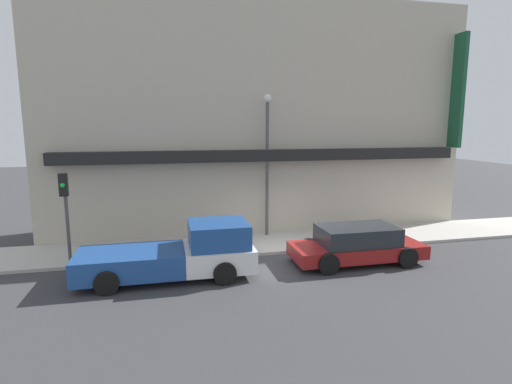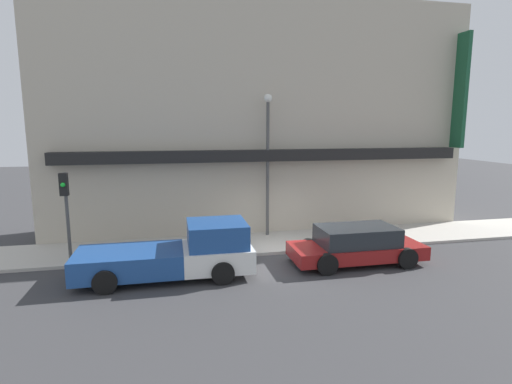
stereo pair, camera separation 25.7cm
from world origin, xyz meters
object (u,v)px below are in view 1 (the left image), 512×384
Objects in this scene: fire_hydrant at (181,247)px; street_lamp at (267,150)px; traffic_light at (65,201)px; parked_car at (357,244)px; pickup_truck at (180,254)px.

fire_hydrant is 0.10× the size of street_lamp.
fire_hydrant is at bearing -1.18° from traffic_light.
parked_car is 1.50× the size of traffic_light.
parked_car reaches higher than fire_hydrant.
traffic_light is (-3.85, 1.97, 1.57)m from pickup_truck.
traffic_light is at bearing 171.13° from parked_car.
pickup_truck is 6.41m from parked_car.
pickup_truck reaches higher than fire_hydrant.
traffic_light is (-7.87, -2.03, -1.59)m from street_lamp.
street_lamp reaches higher than parked_car.
pickup_truck is 9.37× the size of fire_hydrant.
street_lamp is (-2.39, 4.00, 3.27)m from parked_car.
fire_hydrant is 4.41m from traffic_light.
pickup_truck is at bearing -177.99° from parked_car.
street_lamp is 1.92× the size of traffic_light.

